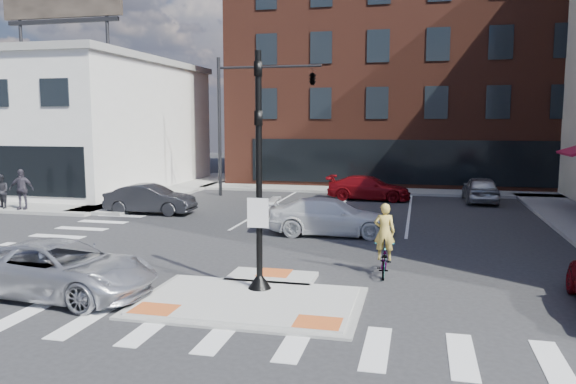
% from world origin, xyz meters
% --- Properties ---
extents(ground, '(120.00, 120.00, 0.00)m').
position_xyz_m(ground, '(0.00, 0.00, 0.00)').
color(ground, '#28282B').
rests_on(ground, ground).
extents(refuge_island, '(5.40, 4.65, 0.13)m').
position_xyz_m(refuge_island, '(0.00, -0.26, 0.05)').
color(refuge_island, gray).
rests_on(refuge_island, ground).
extents(sidewalk_nw, '(23.50, 20.50, 0.15)m').
position_xyz_m(sidewalk_nw, '(-16.76, 15.29, 0.08)').
color(sidewalk_nw, gray).
rests_on(sidewalk_nw, ground).
extents(sidewalk_n, '(26.00, 3.00, 0.15)m').
position_xyz_m(sidewalk_n, '(3.00, 22.00, 0.07)').
color(sidewalk_n, gray).
rests_on(sidewalk_n, ground).
extents(building_nw, '(20.40, 16.40, 14.40)m').
position_xyz_m(building_nw, '(-21.98, 19.98, 4.23)').
color(building_nw, silver).
rests_on(building_nw, ground).
extents(building_n, '(24.40, 18.40, 15.50)m').
position_xyz_m(building_n, '(3.00, 31.99, 7.80)').
color(building_n, '#4D2318').
rests_on(building_n, ground).
extents(building_far_left, '(10.00, 12.00, 10.00)m').
position_xyz_m(building_far_left, '(-4.00, 52.00, 5.00)').
color(building_far_left, slate).
rests_on(building_far_left, ground).
extents(building_far_right, '(12.00, 12.00, 12.00)m').
position_xyz_m(building_far_right, '(9.00, 54.00, 6.00)').
color(building_far_right, brown).
rests_on(building_far_right, ground).
extents(signal_pole, '(0.60, 0.60, 5.98)m').
position_xyz_m(signal_pole, '(0.00, 0.40, 2.36)').
color(signal_pole, black).
rests_on(signal_pole, refuge_island).
extents(mast_arm_signal, '(6.10, 2.24, 8.00)m').
position_xyz_m(mast_arm_signal, '(-3.47, 18.00, 6.21)').
color(mast_arm_signal, black).
rests_on(mast_arm_signal, ground).
extents(silver_suv, '(5.18, 2.70, 1.39)m').
position_xyz_m(silver_suv, '(-4.83, -1.00, 0.70)').
color(silver_suv, silver).
rests_on(silver_suv, ground).
extents(white_pickup, '(4.98, 2.30, 1.41)m').
position_xyz_m(white_pickup, '(0.63, 8.15, 0.71)').
color(white_pickup, white).
rests_on(white_pickup, ground).
extents(bg_car_dark, '(4.26, 1.59, 1.39)m').
position_xyz_m(bg_car_dark, '(-8.50, 11.11, 0.70)').
color(bg_car_dark, '#222327').
rests_on(bg_car_dark, ground).
extents(bg_car_silver, '(1.73, 4.23, 1.44)m').
position_xyz_m(bg_car_silver, '(7.17, 18.66, 0.72)').
color(bg_car_silver, '#A8ABAF').
rests_on(bg_car_silver, ground).
extents(bg_car_red, '(4.71, 2.16, 1.34)m').
position_xyz_m(bg_car_red, '(1.19, 18.20, 0.67)').
color(bg_car_red, maroon).
rests_on(bg_car_red, ground).
extents(cyclist, '(0.62, 1.64, 2.09)m').
position_xyz_m(cyclist, '(3.00, 2.80, 0.70)').
color(cyclist, '#3F3F44').
rests_on(cyclist, ground).
extents(pedestrian_a, '(0.99, 0.90, 1.67)m').
position_xyz_m(pedestrian_a, '(-15.83, 10.00, 0.99)').
color(pedestrian_a, '#222227').
rests_on(pedestrian_a, sidewalk_nw).
extents(pedestrian_b, '(1.23, 0.77, 1.95)m').
position_xyz_m(pedestrian_b, '(-14.67, 10.00, 1.12)').
color(pedestrian_b, '#36323D').
rests_on(pedestrian_b, sidewalk_nw).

